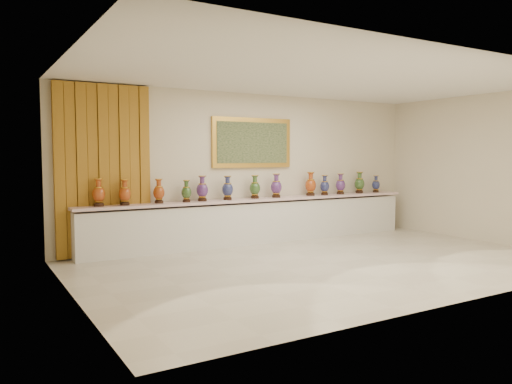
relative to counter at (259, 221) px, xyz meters
The scene contains 17 objects.
ground 2.31m from the counter, 90.00° to the right, with size 8.00×8.00×0.00m, color beige.
room 2.80m from the counter, behind, with size 8.00×8.00×8.00m.
counter is the anchor object (origin of this frame).
vase_0 3.23m from the counter, behind, with size 0.28×0.28×0.47m.
vase_1 2.81m from the counter, behind, with size 0.27×0.27×0.45m.
vase_2 2.20m from the counter, behind, with size 0.25×0.25×0.44m.
vase_3 1.71m from the counter, behind, with size 0.24×0.24×0.41m.
vase_4 1.42m from the counter, behind, with size 0.28×0.28×0.48m.
vase_5 0.99m from the counter, behind, with size 0.27×0.27×0.47m.
vase_6 0.68m from the counter, behind, with size 0.25×0.25×0.46m.
vase_7 0.78m from the counter, ahead, with size 0.29×0.29×0.49m.
vase_8 1.45m from the counter, ahead, with size 0.29×0.29×0.51m.
vase_9 1.78m from the counter, ahead, with size 0.21×0.21×0.43m.
vase_10 2.20m from the counter, ahead, with size 0.23×0.23×0.46m.
vase_11 2.77m from the counter, ahead, with size 0.29×0.29×0.48m.
vase_12 3.24m from the counter, ahead, with size 0.23×0.23×0.39m.
label_card 0.98m from the counter, behind, with size 0.10×0.06×0.00m, color white.
Camera 1 is at (-5.12, -6.30, 1.76)m, focal length 35.00 mm.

